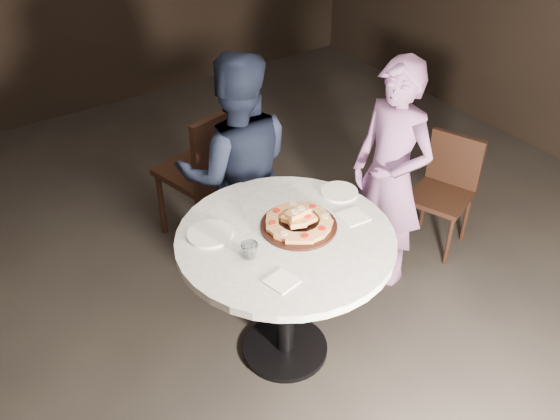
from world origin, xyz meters
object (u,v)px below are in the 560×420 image
Objects in this scene: water_glass at (250,251)px; chair_far at (210,166)px; table at (286,260)px; diner_navy at (237,173)px; diner_teal at (391,176)px; serving_board at (299,226)px; focaccia_pile at (299,220)px; chair_right at (446,184)px.

chair_far is at bearing 70.46° from water_glass.
table is 0.76m from diner_navy.
table is 0.30m from water_glass.
diner_navy is (-0.03, -0.40, 0.17)m from chair_far.
diner_navy is 0.91m from diner_teal.
table is 3.49× the size of serving_board.
water_glass is (-0.23, -0.03, 0.19)m from table.
diner_navy is at bearing 72.46° from chair_far.
diner_teal reaches higher than water_glass.
water_glass is 0.06× the size of diner_teal.
focaccia_pile is 0.72m from diner_navy.
water_glass is 0.06× the size of diner_navy.
diner_navy is (0.16, 0.74, 0.08)m from table.
chair_far is at bearing -146.10° from chair_right.
water_glass is 1.77m from chair_right.
serving_board reaches higher than table.
diner_teal is at bearing 170.21° from diner_navy.
table is 0.22m from focaccia_pile.
table is 1.76× the size of chair_right.
diner_teal reaches higher than focaccia_pile.
focaccia_pile is at bearing 109.46° from diner_navy.
focaccia_pile is 1.15m from chair_far.
serving_board reaches higher than chair_right.
water_glass is 0.11× the size of chair_right.
serving_board is at bearing 10.26° from water_glass.
diner_teal is (-0.56, -0.03, 0.28)m from chair_right.
chair_far is 1.31× the size of chair_right.
table reaches higher than chair_right.
table is at bearing -101.87° from chair_right.
chair_right is (1.47, 0.25, -0.22)m from table.
focaccia_pile reaches higher than serving_board.
diner_navy reaches higher than chair_far.
diner_teal is at bearing 114.64° from chair_far.
water_glass is at bearing 56.55° from chair_far.
chair_right is at bearing 131.63° from chair_far.
diner_navy reaches higher than chair_right.
diner_teal is (0.91, 0.22, 0.06)m from table.
water_glass is at bearing 87.88° from diner_navy.
water_glass is 0.08× the size of chair_far.
serving_board is 0.38× the size of chair_far.
serving_board is 0.03m from focaccia_pile.
diner_navy reaches higher than focaccia_pile.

